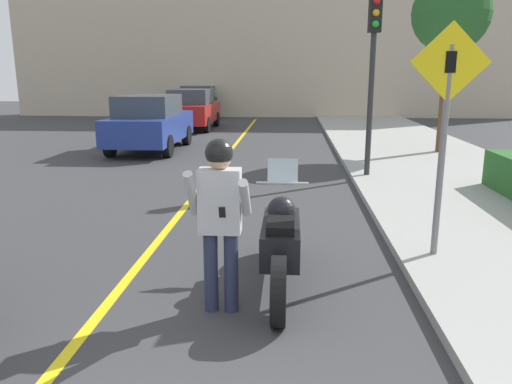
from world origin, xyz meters
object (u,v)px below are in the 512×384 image
(person_biker, at_px, (220,208))
(parked_car_blue, at_px, (150,123))
(street_tree, at_px, (451,15))
(crossing_sign, at_px, (445,119))
(parked_car_red, at_px, (192,109))
(traffic_light, at_px, (373,52))
(motorcycle, at_px, (281,241))
(parked_car_black, at_px, (200,101))

(person_biker, relative_size, parked_car_blue, 0.41)
(person_biker, height_order, street_tree, street_tree)
(crossing_sign, xyz_separation_m, parked_car_red, (-6.00, 15.06, -0.93))
(crossing_sign, xyz_separation_m, traffic_light, (-0.11, 5.00, 0.96))
(parked_car_red, bearing_deg, parked_car_blue, -90.80)
(motorcycle, height_order, traffic_light, traffic_light)
(person_biker, bearing_deg, street_tree, 63.84)
(traffic_light, bearing_deg, person_biker, -110.01)
(motorcycle, relative_size, parked_car_red, 0.57)
(traffic_light, xyz_separation_m, parked_car_red, (-5.89, 10.06, -1.89))
(street_tree, height_order, parked_car_blue, street_tree)
(crossing_sign, distance_m, street_tree, 9.20)
(motorcycle, height_order, parked_car_blue, parked_car_blue)
(traffic_light, bearing_deg, street_tree, 54.32)
(traffic_light, bearing_deg, crossing_sign, -88.78)
(motorcycle, height_order, parked_car_red, parked_car_red)
(street_tree, bearing_deg, motorcycle, -114.87)
(motorcycle, bearing_deg, parked_car_black, 102.52)
(person_biker, relative_size, parked_car_black, 0.41)
(crossing_sign, bearing_deg, parked_car_blue, 124.20)
(parked_car_blue, bearing_deg, parked_car_red, 89.20)
(crossing_sign, distance_m, parked_car_red, 16.23)
(parked_car_red, bearing_deg, motorcycle, -75.49)
(person_biker, xyz_separation_m, parked_car_black, (-4.30, 22.57, -0.20))
(parked_car_black, bearing_deg, parked_car_blue, -86.81)
(motorcycle, bearing_deg, street_tree, 65.13)
(crossing_sign, height_order, traffic_light, traffic_light)
(motorcycle, height_order, crossing_sign, crossing_sign)
(motorcycle, xyz_separation_m, parked_car_blue, (-4.20, 9.79, 0.34))
(parked_car_red, bearing_deg, parked_car_black, 97.18)
(motorcycle, distance_m, street_tree, 10.94)
(motorcycle, xyz_separation_m, street_tree, (4.38, 9.45, 3.35))
(traffic_light, xyz_separation_m, parked_car_black, (-6.66, 16.11, -1.89))
(parked_car_blue, bearing_deg, parked_car_black, 93.19)
(motorcycle, distance_m, parked_car_black, 22.47)
(motorcycle, bearing_deg, crossing_sign, 23.87)
(traffic_light, height_order, parked_car_blue, traffic_light)
(parked_car_blue, relative_size, parked_car_red, 1.00)
(motorcycle, relative_size, parked_car_black, 0.57)
(person_biker, distance_m, parked_car_black, 22.98)
(parked_car_red, xyz_separation_m, parked_car_black, (-0.76, 6.05, 0.00))
(parked_car_red, relative_size, parked_car_black, 1.00)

